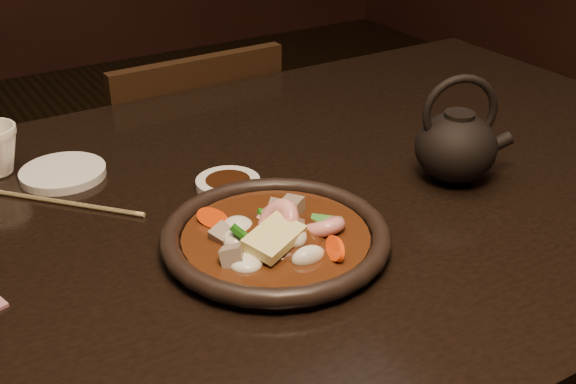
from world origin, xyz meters
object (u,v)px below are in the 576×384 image
teapot (457,143)px  plate (276,238)px  chair (185,204)px  table (243,254)px

teapot → plate: bearing=-152.5°
chair → plate: chair is taller
plate → chair: bearing=76.3°
teapot → chair: bearing=125.1°
table → plate: bearing=-96.3°
chair → plate: size_ratio=2.88×
chair → plate: bearing=75.0°
chair → teapot: size_ratio=5.19×
teapot → table: bearing=-173.8°
table → plate: 0.15m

